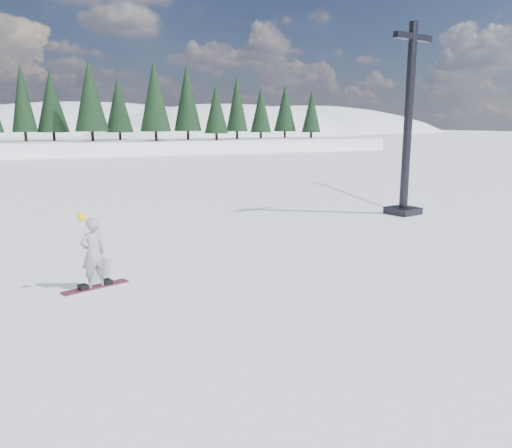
{
  "coord_description": "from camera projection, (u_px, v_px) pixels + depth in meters",
  "views": [
    {
      "loc": [
        -0.64,
        -10.32,
        3.62
      ],
      "look_at": [
        4.43,
        1.11,
        1.1
      ],
      "focal_mm": 35.0,
      "sensor_mm": 36.0,
      "label": 1
    }
  ],
  "objects": [
    {
      "name": "ground",
      "position": [
        81.0,
        304.0,
        10.22
      ],
      "size": [
        420.0,
        420.0,
        0.0
      ],
      "primitive_type": "plane",
      "color": "white",
      "rests_on": "ground"
    },
    {
      "name": "alpine_backdrop",
      "position": [
        1.0,
        174.0,
        177.82
      ],
      "size": [
        412.5,
        227.0,
        53.2
      ],
      "color": "white",
      "rests_on": "ground"
    },
    {
      "name": "lift_tower",
      "position": [
        407.0,
        139.0,
        19.75
      ],
      "size": [
        2.05,
        1.31,
        7.42
      ],
      "rotation": [
        0.0,
        0.0,
        0.2
      ],
      "color": "black",
      "rests_on": "ground"
    },
    {
      "name": "snowboarder_woman",
      "position": [
        93.0,
        253.0,
        11.05
      ],
      "size": [
        0.68,
        0.56,
        1.74
      ],
      "rotation": [
        0.0,
        0.0,
        3.49
      ],
      "color": "#939398",
      "rests_on": "ground"
    },
    {
      "name": "snowboard_woman",
      "position": [
        95.0,
        287.0,
        11.21
      ],
      "size": [
        1.51,
        0.72,
        0.03
      ],
      "primitive_type": "cube",
      "rotation": [
        0.0,
        0.0,
        0.31
      ],
      "color": "maroon",
      "rests_on": "ground"
    }
  ]
}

